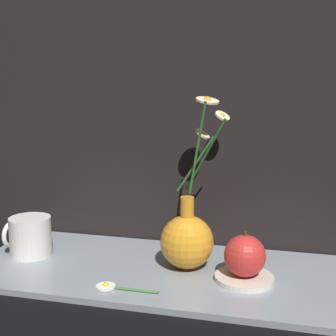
% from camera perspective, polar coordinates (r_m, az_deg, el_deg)
% --- Properties ---
extents(ground_plane, '(6.00, 6.00, 0.00)m').
position_cam_1_polar(ground_plane, '(0.97, -0.87, -12.80)').
color(ground_plane, black).
extents(shelf, '(0.77, 0.32, 0.01)m').
position_cam_1_polar(shelf, '(0.97, -0.87, -12.48)').
color(shelf, gray).
rests_on(shelf, ground_plane).
extents(backdrop_wall, '(1.27, 0.02, 1.10)m').
position_cam_1_polar(backdrop_wall, '(1.07, 1.61, 19.45)').
color(backdrop_wall, black).
rests_on(backdrop_wall, ground_plane).
extents(vase_with_flowers, '(0.13, 0.16, 0.34)m').
position_cam_1_polar(vase_with_flowers, '(0.95, 2.38, -8.51)').
color(vase_with_flowers, orange).
rests_on(vase_with_flowers, shelf).
extents(yellow_mug, '(0.10, 0.09, 0.08)m').
position_cam_1_polar(yellow_mug, '(1.06, -16.52, -7.97)').
color(yellow_mug, silver).
rests_on(yellow_mug, shelf).
extents(saucer_plate, '(0.11, 0.11, 0.01)m').
position_cam_1_polar(saucer_plate, '(0.92, 9.27, -13.10)').
color(saucer_plate, silver).
rests_on(saucer_plate, shelf).
extents(orange_fruit, '(0.08, 0.08, 0.09)m').
position_cam_1_polar(orange_fruit, '(0.90, 9.35, -10.52)').
color(orange_fruit, red).
rests_on(orange_fruit, saucer_plate).
extents(loose_daisy, '(0.12, 0.04, 0.01)m').
position_cam_1_polar(loose_daisy, '(0.88, -6.74, -14.24)').
color(loose_daisy, '#3D7A33').
rests_on(loose_daisy, shelf).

